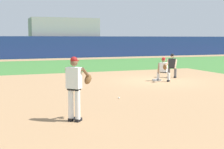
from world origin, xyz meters
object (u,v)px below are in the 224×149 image
(baseball, at_px, (119,98))
(first_baseman, at_px, (163,68))
(pitcher, at_px, (75,85))
(umpire, at_px, (172,65))
(first_base_bag, at_px, (157,80))

(baseball, distance_m, first_baseman, 5.63)
(pitcher, bearing_deg, baseball, 47.86)
(first_baseman, height_order, umpire, umpire)
(baseball, height_order, umpire, umpire)
(baseball, distance_m, pitcher, 3.73)
(first_base_bag, relative_size, baseball, 5.14)
(pitcher, xyz_separation_m, umpire, (7.84, 7.63, -0.27))
(first_base_bag, relative_size, pitcher, 0.20)
(pitcher, distance_m, umpire, 10.94)
(baseball, xyz_separation_m, first_baseman, (4.14, 3.75, 0.69))
(baseball, bearing_deg, umpire, 42.47)
(baseball, distance_m, umpire, 7.40)
(first_baseman, bearing_deg, umpire, 43.42)
(first_base_bag, height_order, first_baseman, first_baseman)
(baseball, bearing_deg, first_baseman, 42.17)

